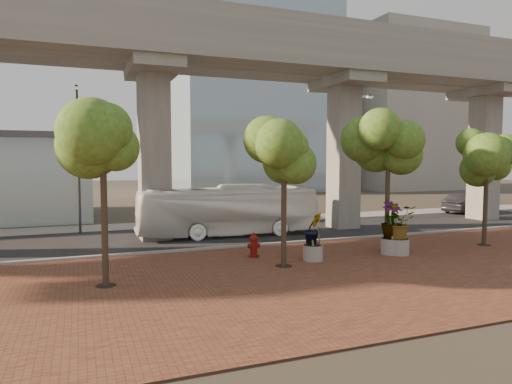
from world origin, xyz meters
name	(u,v)px	position (x,y,z in m)	size (l,w,h in m)	color
ground	(269,239)	(0.00, 0.00, 0.00)	(160.00, 160.00, 0.00)	#3A352A
brick_plaza	(348,270)	(0.00, -8.00, 0.03)	(70.00, 13.00, 0.06)	brown
asphalt_road	(257,233)	(0.00, 2.00, 0.02)	(90.00, 8.00, 0.04)	black
curb_strip	(284,243)	(0.00, -2.00, 0.08)	(70.00, 0.25, 0.16)	gray
far_sidewalk	(229,221)	(0.00, 7.50, 0.03)	(90.00, 3.00, 0.06)	gray
transit_viaduct	(257,111)	(0.00, 2.00, 7.29)	(72.00, 5.60, 12.40)	gray
midrise_block	(402,112)	(38.00, 36.00, 12.00)	(18.00, 16.00, 24.00)	gray
transit_bus	(229,211)	(-1.86, 1.65, 1.46)	(2.46, 10.48, 2.92)	white
parked_car	(464,204)	(19.90, 5.54, 0.78)	(1.64, 4.73, 1.56)	black
fire_hydrant	(254,246)	(-2.64, -4.45, 0.58)	(0.54, 0.48, 1.08)	maroon
planter_front	(399,225)	(3.77, -6.35, 1.44)	(2.07, 2.07, 2.28)	gray
planter_right	(392,222)	(3.51, -6.14, 1.53)	(2.28, 2.28, 2.43)	gray
planter_left	(313,231)	(-0.50, -6.01, 1.33)	(1.90, 1.90, 2.09)	gray
street_tree_far_west	(103,140)	(-9.09, -6.97, 5.09)	(3.72, 3.72, 6.74)	#433626
street_tree_near_west	(284,154)	(-2.13, -6.53, 4.63)	(3.10, 3.10, 6.01)	#433626
street_tree_near_east	(388,144)	(3.75, -5.48, 5.16)	(4.19, 4.19, 7.02)	#433626
street_tree_far_east	(487,159)	(9.38, -6.00, 4.44)	(3.33, 3.33, 5.92)	#433626
streetlamp_west	(78,150)	(-9.87, 5.44, 5.00)	(0.42, 1.24, 8.58)	#2A292E
streetlamp_east	(361,148)	(9.74, 5.61, 5.29)	(0.45, 1.31, 9.06)	#303136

